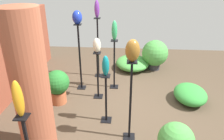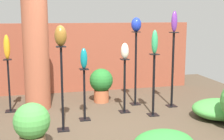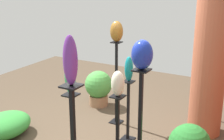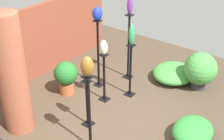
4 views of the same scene
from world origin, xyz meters
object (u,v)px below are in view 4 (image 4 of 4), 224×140
object	(u,v)px
art_vase_violet	(130,5)
potted_plant_walkway_edge	(200,69)
pedestal_cobalt	(98,57)
pedestal_teal	(87,105)
pedestal_jade	(130,73)
pedestal_ivory	(104,80)
art_vase_jade	(132,35)
art_vase_bronze	(87,67)
pedestal_violet	(129,50)
pedestal_bronze	(89,116)
art_vase_ivory	(104,48)
potted_plant_mid_left	(66,76)
art_vase_teal	(86,72)
brick_pillar	(12,75)
art_vase_cobalt	(97,14)

from	to	relation	value
art_vase_violet	potted_plant_walkway_edge	distance (m)	2.14
pedestal_cobalt	pedestal_teal	world-z (taller)	pedestal_cobalt
pedestal_jade	pedestal_ivory	bearing A→B (deg)	145.64
art_vase_jade	art_vase_bronze	world-z (taller)	art_vase_bronze
pedestal_violet	pedestal_bronze	size ratio (longest dim) A/B	1.10
pedestal_cobalt	art_vase_ivory	size ratio (longest dim) A/B	5.08
pedestal_ivory	potted_plant_mid_left	distance (m)	0.89
pedestal_bronze	potted_plant_mid_left	size ratio (longest dim) A/B	1.89
pedestal_violet	potted_plant_mid_left	distance (m)	1.60
pedestal_ivory	art_vase_jade	distance (m)	1.12
art_vase_ivory	art_vase_teal	world-z (taller)	art_vase_ivory
pedestal_ivory	potted_plant_mid_left	xyz separation A→B (m)	(-0.30, 0.84, -0.06)
brick_pillar	pedestal_jade	size ratio (longest dim) A/B	1.88
pedestal_bronze	art_vase_bronze	xyz separation A→B (m)	(0.00, -0.00, 0.95)
art_vase_jade	art_vase_teal	xyz separation A→B (m)	(-1.35, 0.06, -0.28)
pedestal_cobalt	art_vase_ivory	distance (m)	0.79
art_vase_jade	pedestal_violet	bearing A→B (deg)	37.65
art_vase_bronze	art_vase_ivory	bearing A→B (deg)	28.87
pedestal_violet	art_vase_bronze	world-z (taller)	art_vase_bronze
pedestal_bronze	potted_plant_walkway_edge	world-z (taller)	pedestal_bronze
pedestal_violet	potted_plant_mid_left	world-z (taller)	pedestal_violet
potted_plant_mid_left	brick_pillar	bearing A→B (deg)	-174.86
art_vase_teal	potted_plant_walkway_edge	distance (m)	2.87
pedestal_violet	pedestal_ivory	size ratio (longest dim) A/B	1.46
art_vase_bronze	potted_plant_walkway_edge	xyz separation A→B (m)	(2.98, -0.71, -1.14)
pedestal_teal	art_vase_violet	xyz separation A→B (m)	(1.96, 0.41, 1.37)
potted_plant_mid_left	art_vase_jade	bearing A→B (deg)	-56.01
art_vase_teal	pedestal_cobalt	bearing A→B (deg)	30.84
art_vase_violet	potted_plant_mid_left	xyz separation A→B (m)	(-1.40, 0.70, -1.38)
pedestal_bronze	art_vase_teal	size ratio (longest dim) A/B	3.83
pedestal_bronze	pedestal_teal	bearing A→B (deg)	45.08
pedestal_cobalt	pedestal_ivory	distance (m)	0.66
potted_plant_walkway_edge	pedestal_jade	bearing A→B (deg)	137.30
art_vase_jade	brick_pillar	bearing A→B (deg)	154.42
pedestal_teal	art_vase_ivory	xyz separation A→B (m)	(0.86, 0.27, 0.81)
brick_pillar	art_vase_violet	xyz separation A→B (m)	(2.80, -0.57, 0.67)
pedestal_ivory	art_vase_violet	size ratio (longest dim) A/B	2.53
art_vase_ivory	art_vase_bronze	bearing A→B (deg)	-151.13
pedestal_bronze	potted_plant_mid_left	world-z (taller)	pedestal_bronze
pedestal_ivory	art_vase_cobalt	bearing A→B (deg)	50.62
brick_pillar	pedestal_ivory	bearing A→B (deg)	-22.76
pedestal_jade	art_vase_ivory	world-z (taller)	art_vase_ivory
pedestal_violet	potted_plant_walkway_edge	world-z (taller)	pedestal_violet
pedestal_teal	potted_plant_walkway_edge	world-z (taller)	pedestal_teal
pedestal_violet	art_vase_cobalt	world-z (taller)	art_vase_cobalt
pedestal_violet	art_vase_jade	world-z (taller)	art_vase_jade
pedestal_violet	pedestal_bronze	bearing A→B (deg)	-160.41
pedestal_cobalt	art_vase_bronze	bearing A→B (deg)	-144.86
pedestal_ivory	art_vase_cobalt	distance (m)	1.39
pedestal_cobalt	potted_plant_walkway_edge	distance (m)	2.32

